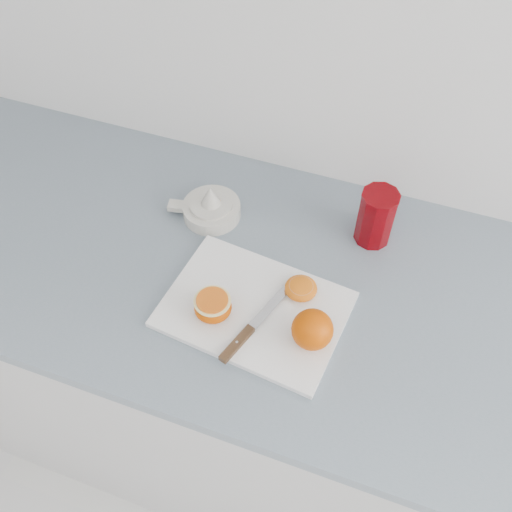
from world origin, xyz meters
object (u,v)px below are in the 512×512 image
at_px(counter, 283,385).
at_px(red_tumbler, 376,219).
at_px(citrus_juicer, 211,208).
at_px(cutting_board, 254,309).
at_px(half_orange, 213,306).

distance_m(counter, red_tumbler, 0.54).
height_order(counter, citrus_juicer, citrus_juicer).
distance_m(counter, cutting_board, 0.46).
distance_m(cutting_board, red_tumbler, 0.30).
relative_size(cutting_board, citrus_juicer, 2.11).
distance_m(half_orange, citrus_juicer, 0.25).
bearing_deg(cutting_board, red_tumbler, 56.73).
bearing_deg(red_tumbler, counter, -126.34).
relative_size(citrus_juicer, red_tumbler, 1.26).
height_order(cutting_board, half_orange, half_orange).
bearing_deg(citrus_juicer, cutting_board, -49.43).
bearing_deg(half_orange, counter, 48.08).
relative_size(counter, citrus_juicer, 15.14).
bearing_deg(cutting_board, half_orange, -151.55).
xyz_separation_m(counter, citrus_juicer, (-0.21, 0.11, 0.47)).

